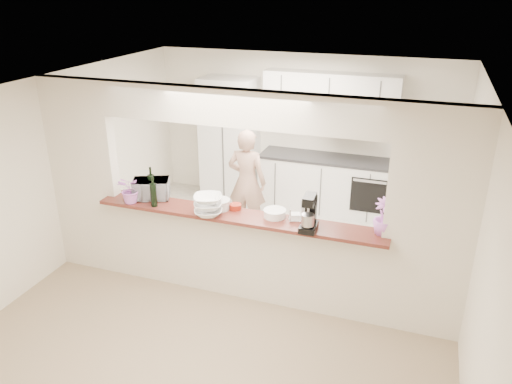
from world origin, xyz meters
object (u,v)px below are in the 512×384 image
at_px(person, 247,183).
at_px(refrigerator, 430,175).
at_px(toaster_oven, 151,189).
at_px(stand_mixer, 309,214).

bearing_deg(person, refrigerator, -156.55).
relative_size(refrigerator, toaster_oven, 3.99).
distance_m(toaster_oven, person, 1.72).
xyz_separation_m(toaster_oven, stand_mixer, (2.00, -0.19, 0.06)).
bearing_deg(refrigerator, person, -157.21).
relative_size(toaster_oven, person, 0.27).
relative_size(toaster_oven, stand_mixer, 1.07).
relative_size(stand_mixer, person, 0.25).
xyz_separation_m(refrigerator, toaster_oven, (-3.20, -2.60, 0.36)).
height_order(refrigerator, person, refrigerator).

